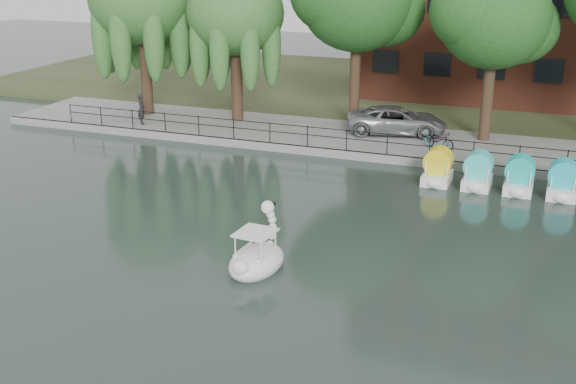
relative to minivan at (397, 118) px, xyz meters
The scene contains 13 objects.
ground_plane 17.20m from the minivan, 95.30° to the right, with size 120.00×120.00×0.00m, color #344340.
promenade 2.17m from the minivan, 145.58° to the right, with size 40.00×6.00×0.40m, color gray.
kerb 4.45m from the minivan, 111.45° to the right, with size 40.00×0.25×0.40m, color gray.
land_strip 13.05m from the minivan, 97.00° to the left, with size 60.00×22.00×0.36m, color #47512D.
railing 4.15m from the minivan, 112.45° to the right, with size 32.00×0.05×1.00m.
willow_mid 10.39m from the minivan, behind, with size 5.32×5.32×8.15m.
broadleaf_center 6.46m from the minivan, 160.55° to the left, with size 6.00×6.00×9.25m.
broadleaf_right 6.81m from the minivan, ahead, with size 5.40×5.40×8.32m.
minivan is the anchor object (origin of this frame).
bicycle 3.36m from the minivan, 39.69° to the right, with size 1.72×0.60×1.00m, color gray.
pedestrian 13.85m from the minivan, 167.60° to the right, with size 0.71×0.48×1.98m, color black.
swan_boat 17.00m from the minivan, 92.22° to the right, with size 1.74×2.59×2.08m.
pedal_boat_row 10.32m from the minivan, 36.26° to the right, with size 11.35×1.70×1.40m.
Camera 1 is at (9.35, -19.20, 9.98)m, focal length 45.00 mm.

